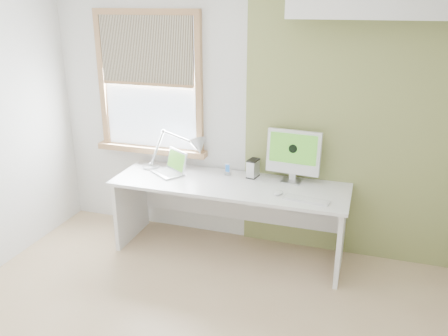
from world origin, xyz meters
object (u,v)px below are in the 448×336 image
at_px(external_drive, 253,168).
at_px(imac, 293,153).
at_px(desk_lamp, 189,149).
at_px(desk, 231,200).
at_px(laptop, 171,168).

distance_m(external_drive, imac, 0.42).
bearing_deg(external_drive, desk_lamp, 176.96).
height_order(desk_lamp, imac, imac).
height_order(desk, desk_lamp, desk_lamp).
bearing_deg(laptop, desk_lamp, 53.89).
bearing_deg(external_drive, desk, -136.92).
distance_m(desk, desk_lamp, 0.67).
bearing_deg(desk_lamp, laptop, -126.11).
xyz_separation_m(desk, imac, (0.55, 0.17, 0.47)).
bearing_deg(laptop, desk, -2.03).
bearing_deg(desk, external_drive, 43.08).
bearing_deg(imac, desk, -162.50).
distance_m(desk_lamp, imac, 1.05).
distance_m(desk, external_drive, 0.37).
height_order(desk_lamp, laptop, desk_lamp).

